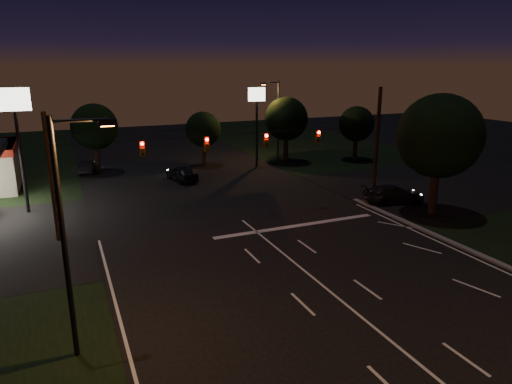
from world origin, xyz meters
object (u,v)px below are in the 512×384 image
utility_pole_right (373,198)px  car_oncoming_a (182,173)px  car_oncoming_b (88,167)px  car_cross (394,194)px  tree_right_near (438,137)px

utility_pole_right → car_oncoming_a: utility_pole_right is taller
car_oncoming_a → utility_pole_right: bearing=127.2°
utility_pole_right → car_oncoming_b: 28.54m
car_cross → car_oncoming_b: bearing=58.5°
utility_pole_right → car_cross: utility_pole_right is taller
tree_right_near → car_oncoming_a: 22.82m
tree_right_near → car_cross: tree_right_near is taller
tree_right_near → car_cross: size_ratio=1.78×
car_oncoming_b → car_cross: size_ratio=0.76×
utility_pole_right → tree_right_near: bearing=-72.5°
car_oncoming_a → car_oncoming_b: 10.80m
car_cross → utility_pole_right: bearing=33.4°
car_oncoming_b → car_cross: bearing=148.2°
utility_pole_right → car_oncoming_a: bearing=137.1°
car_oncoming_b → utility_pole_right: bearing=149.8°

